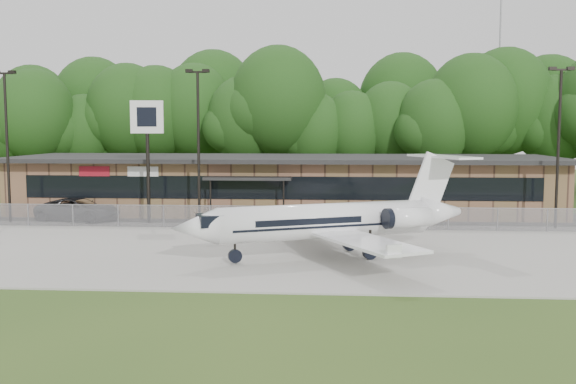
# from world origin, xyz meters

# --- Properties ---
(ground) EXTENTS (160.00, 160.00, 0.00)m
(ground) POSITION_xyz_m (0.00, 0.00, 0.00)
(ground) COLOR #2A4A1A
(ground) RESTS_ON ground
(apron) EXTENTS (64.00, 18.00, 0.08)m
(apron) POSITION_xyz_m (0.00, 8.00, 0.04)
(apron) COLOR #9E9B93
(apron) RESTS_ON ground
(parking_lot) EXTENTS (50.00, 9.00, 0.06)m
(parking_lot) POSITION_xyz_m (0.00, 19.50, 0.03)
(parking_lot) COLOR #383835
(parking_lot) RESTS_ON ground
(terminal) EXTENTS (41.00, 11.65, 4.30)m
(terminal) POSITION_xyz_m (-0.00, 23.94, 2.18)
(terminal) COLOR brown
(terminal) RESTS_ON ground
(fence) EXTENTS (46.00, 0.04, 1.52)m
(fence) POSITION_xyz_m (0.00, 15.00, 0.78)
(fence) COLOR gray
(fence) RESTS_ON ground
(treeline) EXTENTS (72.00, 12.00, 15.00)m
(treeline) POSITION_xyz_m (0.00, 42.00, 7.50)
(treeline) COLOR #1A3D13
(treeline) RESTS_ON ground
(radio_mast) EXTENTS (0.20, 0.20, 25.00)m
(radio_mast) POSITION_xyz_m (22.00, 48.00, 12.50)
(radio_mast) COLOR gray
(radio_mast) RESTS_ON ground
(light_pole_left) EXTENTS (1.55, 0.30, 10.23)m
(light_pole_left) POSITION_xyz_m (-18.00, 16.50, 5.98)
(light_pole_left) COLOR black
(light_pole_left) RESTS_ON ground
(light_pole_mid) EXTENTS (1.55, 0.30, 10.23)m
(light_pole_mid) POSITION_xyz_m (-5.00, 16.50, 5.98)
(light_pole_mid) COLOR black
(light_pole_mid) RESTS_ON ground
(light_pole_right) EXTENTS (1.55, 0.30, 10.23)m
(light_pole_right) POSITION_xyz_m (18.00, 16.50, 5.98)
(light_pole_right) COLOR black
(light_pole_right) RESTS_ON ground
(business_jet) EXTENTS (14.88, 13.27, 5.13)m
(business_jet) POSITION_xyz_m (3.92, 6.10, 1.83)
(business_jet) COLOR white
(business_jet) RESTS_ON ground
(suv) EXTENTS (6.21, 3.74, 1.61)m
(suv) POSITION_xyz_m (-13.74, 17.74, 0.81)
(suv) COLOR #323235
(suv) RESTS_ON ground
(pole_sign) EXTENTS (2.17, 0.53, 8.24)m
(pole_sign) POSITION_xyz_m (-8.50, 16.80, 6.30)
(pole_sign) COLOR black
(pole_sign) RESTS_ON ground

